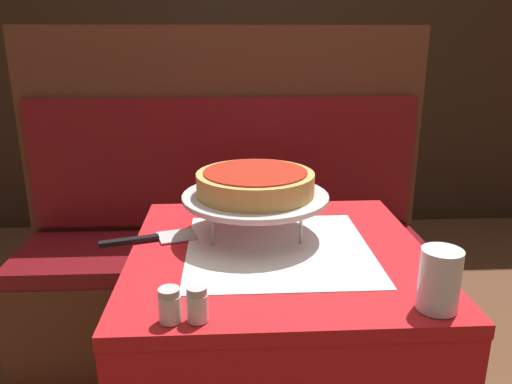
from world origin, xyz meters
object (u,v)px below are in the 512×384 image
object	(u,v)px
pizza_pan_stand	(255,198)
water_glass_near	(439,280)
deep_dish_pizza	(255,183)
dining_table_rear	(248,148)
pizza_server	(152,239)
salt_shaker	(170,305)
condiment_caddy	(258,121)
dining_table_front	(278,288)
pepper_shaker	(197,304)
booth_bench	(226,264)

from	to	relation	value
pizza_pan_stand	water_glass_near	bearing A→B (deg)	-50.01
pizza_pan_stand	deep_dish_pizza	bearing A→B (deg)	-90.00
deep_dish_pizza	water_glass_near	world-z (taller)	deep_dish_pizza
dining_table_rear	pizza_server	xyz separation A→B (m)	(-0.30, -1.50, 0.10)
pizza_pan_stand	salt_shaker	world-z (taller)	pizza_pan_stand
pizza_server	condiment_caddy	size ratio (longest dim) A/B	1.49
dining_table_front	pepper_shaker	world-z (taller)	pepper_shaker
deep_dish_pizza	condiment_caddy	bearing A→B (deg)	86.44
booth_bench	pizza_server	xyz separation A→B (m)	(-0.18, -0.63, 0.38)
salt_shaker	booth_bench	bearing A→B (deg)	84.99
salt_shaker	pepper_shaker	size ratio (longest dim) A/B	0.97
dining_table_rear	pepper_shaker	bearing A→B (deg)	-94.98
booth_bench	deep_dish_pizza	world-z (taller)	booth_bench
dining_table_front	salt_shaker	world-z (taller)	salt_shaker
salt_shaker	dining_table_rear	bearing A→B (deg)	83.54
pizza_pan_stand	condiment_caddy	xyz separation A→B (m)	(0.10, 1.53, -0.06)
dining_table_front	pepper_shaker	xyz separation A→B (m)	(-0.18, -0.31, 0.14)
booth_bench	deep_dish_pizza	xyz separation A→B (m)	(0.09, -0.61, 0.51)
water_glass_near	booth_bench	bearing A→B (deg)	112.21
water_glass_near	pepper_shaker	bearing A→B (deg)	-178.00
pizza_server	pepper_shaker	world-z (taller)	pepper_shaker
pepper_shaker	pizza_pan_stand	bearing A→B (deg)	72.50
dining_table_rear	pepper_shaker	world-z (taller)	pepper_shaker
dining_table_rear	pizza_server	size ratio (longest dim) A/B	3.08
deep_dish_pizza	water_glass_near	bearing A→B (deg)	-50.01
pizza_server	water_glass_near	distance (m)	0.69
deep_dish_pizza	salt_shaker	xyz separation A→B (m)	(-0.17, -0.40, -0.11)
dining_table_rear	dining_table_front	bearing A→B (deg)	-89.54
dining_table_front	pizza_pan_stand	distance (m)	0.23
dining_table_front	water_glass_near	size ratio (longest dim) A/B	6.21
pizza_pan_stand	pizza_server	world-z (taller)	pizza_pan_stand
booth_bench	condiment_caddy	xyz separation A→B (m)	(0.18, 0.91, 0.42)
booth_bench	water_glass_near	distance (m)	1.16
salt_shaker	pepper_shaker	bearing A→B (deg)	0.00
dining_table_front	pizza_pan_stand	world-z (taller)	pizza_pan_stand
booth_bench	salt_shaker	size ratio (longest dim) A/B	24.48
pizza_server	dining_table_rear	bearing A→B (deg)	78.69
pizza_server	water_glass_near	size ratio (longest dim) A/B	2.03
booth_bench	pepper_shaker	size ratio (longest dim) A/B	23.71
pizza_server	condiment_caddy	distance (m)	1.59
dining_table_rear	salt_shaker	world-z (taller)	salt_shaker
dining_table_front	deep_dish_pizza	xyz separation A→B (m)	(-0.05, 0.09, 0.25)
water_glass_near	pepper_shaker	distance (m)	0.45
condiment_caddy	booth_bench	bearing A→B (deg)	-101.17
salt_shaker	pizza_pan_stand	bearing A→B (deg)	66.31
dining_table_rear	pizza_pan_stand	world-z (taller)	pizza_pan_stand
deep_dish_pizza	pepper_shaker	bearing A→B (deg)	-107.50
pizza_pan_stand	water_glass_near	xyz separation A→B (m)	(0.32, -0.38, -0.04)
pizza_server	pizza_pan_stand	bearing A→B (deg)	4.51
pepper_shaker	condiment_caddy	distance (m)	1.93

